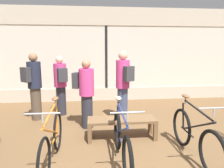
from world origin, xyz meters
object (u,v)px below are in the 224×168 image
customer_near_rack (86,92)px  bicycle_center (122,141)px  customer_by_window (34,84)px  bicycle_left (52,141)px  display_bench (122,122)px  customer_mid_floor (61,84)px  bicycle_right (194,136)px  customer_near_bench (123,84)px

customer_near_rack → bicycle_center: bearing=-69.0°
bicycle_center → customer_by_window: 3.00m
bicycle_left → display_bench: size_ratio=1.27×
customer_mid_floor → bicycle_right: bearing=-44.4°
customer_near_rack → customer_by_window: 1.48m
bicycle_center → customer_by_window: (-1.93, 2.23, 0.55)m
customer_near_rack → customer_near_bench: bearing=19.1°
display_bench → customer_near_rack: customer_near_rack is taller
customer_near_rack → bicycle_right: bearing=-39.7°
customer_near_rack → customer_near_bench: 0.98m
customer_by_window → bicycle_center: bearing=-49.1°
bicycle_right → customer_by_window: size_ratio=0.99×
customer_mid_floor → customer_near_rack: bearing=-53.9°
bicycle_right → display_bench: size_ratio=1.23×
bicycle_left → customer_by_window: bearing=111.0°
bicycle_center → display_bench: bearing=81.2°
customer_by_window → customer_near_bench: customer_near_bench is taller
display_bench → customer_near_rack: bearing=138.2°
bicycle_left → customer_by_window: (-0.82, 2.15, 0.54)m
display_bench → customer_near_bench: (0.17, 0.98, 0.62)m
bicycle_center → customer_near_rack: customer_near_rack is taller
bicycle_center → display_bench: bicycle_center is taller
bicycle_center → customer_by_window: size_ratio=1.02×
customer_near_rack → bicycle_left: bearing=-108.5°
bicycle_right → customer_near_bench: size_ratio=0.96×
display_bench → customer_mid_floor: (-1.46, 1.64, 0.54)m
bicycle_center → customer_mid_floor: size_ratio=1.07×
bicycle_center → customer_mid_floor: 2.91m
customer_mid_floor → customer_by_window: bearing=-152.0°
display_bench → customer_mid_floor: size_ratio=0.85×
customer_near_rack → customer_mid_floor: size_ratio=0.97×
bicycle_right → customer_near_rack: customer_near_rack is taller
bicycle_left → display_bench: (1.24, 0.83, -0.05)m
customer_near_bench → customer_near_rack: bearing=-160.9°
customer_near_rack → customer_by_window: bearing=153.7°
customer_mid_floor → customer_near_bench: size_ratio=0.92×
customer_near_rack → customer_near_bench: size_ratio=0.90×
bicycle_center → customer_mid_floor: customer_mid_floor is taller
display_bench → customer_near_rack: (-0.74, 0.66, 0.51)m
bicycle_right → customer_near_bench: (-0.93, 1.85, 0.58)m
customer_near_bench → bicycle_right: bearing=-63.3°
bicycle_right → customer_mid_floor: bearing=135.6°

